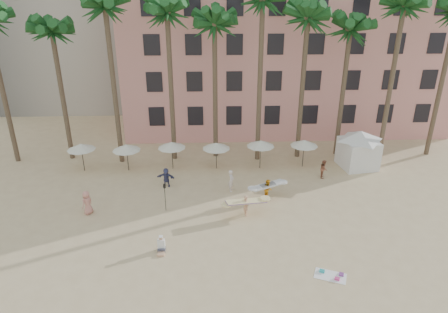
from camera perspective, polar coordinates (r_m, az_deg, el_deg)
name	(u,v)px	position (r m, az deg, el deg)	size (l,w,h in m)	color
ground	(237,252)	(26.04, 1.82, -13.43)	(120.00, 120.00, 0.00)	#D1B789
pink_hotel	(282,55)	(48.16, 8.30, 14.13)	(35.00, 14.00, 16.00)	#D98B84
palm_row	(232,18)	(35.92, 1.19, 19.22)	(44.40, 5.40, 16.30)	brown
umbrella_row	(194,145)	(35.84, -4.32, 1.63)	(22.50, 2.70, 2.73)	#332B23
cabana	(359,146)	(38.33, 18.72, 1.45)	(5.14, 5.14, 3.50)	silver
beach_towel	(331,275)	(25.02, 15.08, -16.08)	(2.04, 1.60, 0.14)	white
carrier_yellow	(246,204)	(29.23, 3.18, -6.76)	(3.09, 1.51, 1.61)	tan
carrier_white	(268,188)	(31.60, 6.26, -4.51)	(2.81, 1.70, 1.62)	orange
beachgoers	(195,182)	(32.46, -4.15, -3.66)	(19.82, 6.23, 1.85)	#35385E
paddle	(165,194)	(29.82, -8.45, -5.29)	(0.18, 0.04, 2.23)	black
seated_man	(161,246)	(26.14, -8.95, -12.57)	(0.48, 0.83, 1.08)	#3F3F4C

